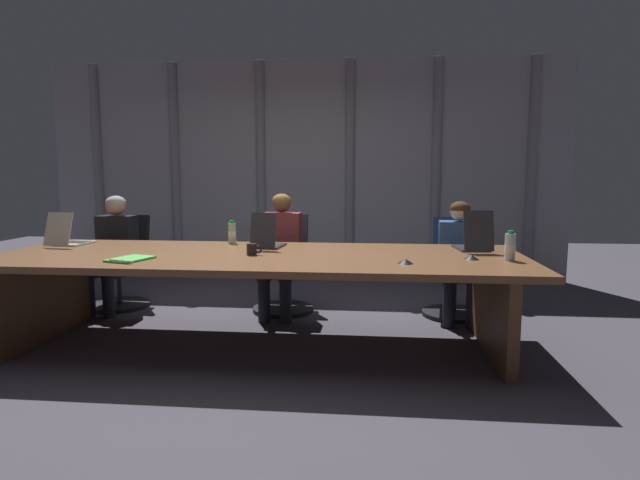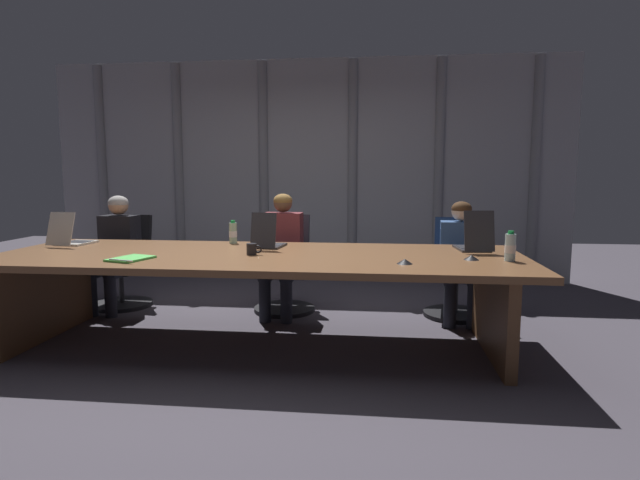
# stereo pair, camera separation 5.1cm
# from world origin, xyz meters

# --- Properties ---
(ground_plane) EXTENTS (13.20, 13.20, 0.00)m
(ground_plane) POSITION_xyz_m (0.00, 0.00, 0.00)
(ground_plane) COLOR #47424C
(conference_table) EXTENTS (4.09, 1.42, 0.74)m
(conference_table) POSITION_xyz_m (0.00, 0.00, 0.60)
(conference_table) COLOR brown
(conference_table) RESTS_ON ground_plane
(curtain_backdrop) EXTENTS (6.60, 0.17, 2.78)m
(curtain_backdrop) POSITION_xyz_m (0.00, 2.72, 1.39)
(curtain_backdrop) COLOR #9999A0
(curtain_backdrop) RESTS_ON ground_plane
(laptop_left_end) EXTENTS (0.27, 0.42, 0.29)m
(laptop_left_end) POSITION_xyz_m (-1.74, 0.32, 0.79)
(laptop_left_end) COLOR beige
(laptop_left_end) RESTS_ON conference_table
(laptop_left_mid) EXTENTS (0.25, 0.39, 0.30)m
(laptop_left_mid) POSITION_xyz_m (0.01, 0.33, 0.80)
(laptop_left_mid) COLOR #2D2D33
(laptop_left_mid) RESTS_ON conference_table
(laptop_center) EXTENTS (0.27, 0.43, 0.33)m
(laptop_center) POSITION_xyz_m (1.70, 0.35, 0.80)
(laptop_center) COLOR #2D2D33
(laptop_center) RESTS_ON conference_table
(office_chair_left_end) EXTENTS (0.60, 0.61, 0.93)m
(office_chair_left_end) POSITION_xyz_m (-1.68, 1.10, 0.34)
(office_chair_left_end) COLOR black
(office_chair_left_end) RESTS_ON ground_plane
(office_chair_left_mid) EXTENTS (0.60, 0.60, 0.95)m
(office_chair_left_mid) POSITION_xyz_m (0.02, 1.10, 0.35)
(office_chair_left_mid) COLOR #2D2D38
(office_chair_left_mid) RESTS_ON ground_plane
(office_chair_center) EXTENTS (0.60, 0.61, 0.93)m
(office_chair_center) POSITION_xyz_m (1.68, 1.10, 0.34)
(office_chair_center) COLOR navy
(office_chair_center) RESTS_ON ground_plane
(person_left_end) EXTENTS (0.38, 0.56, 1.14)m
(person_left_end) POSITION_xyz_m (-1.67, 0.94, 0.64)
(person_left_end) COLOR black
(person_left_end) RESTS_ON ground_plane
(person_left_mid) EXTENTS (0.38, 0.55, 1.17)m
(person_left_mid) POSITION_xyz_m (0.01, 0.94, 0.65)
(person_left_mid) COLOR brown
(person_left_mid) RESTS_ON ground_plane
(person_center) EXTENTS (0.41, 0.57, 1.10)m
(person_center) POSITION_xyz_m (1.69, 0.93, 0.62)
(person_center) COLOR #335184
(person_center) RESTS_ON ground_plane
(water_bottle_primary) EXTENTS (0.08, 0.08, 0.22)m
(water_bottle_primary) POSITION_xyz_m (1.87, -0.12, 0.83)
(water_bottle_primary) COLOR silver
(water_bottle_primary) RESTS_ON conference_table
(water_bottle_secondary) EXTENTS (0.07, 0.07, 0.21)m
(water_bottle_secondary) POSITION_xyz_m (-0.36, 0.58, 0.83)
(water_bottle_secondary) COLOR #ADD1B2
(water_bottle_secondary) RESTS_ON conference_table
(coffee_mug_near) EXTENTS (0.12, 0.08, 0.09)m
(coffee_mug_near) POSITION_xyz_m (-0.03, -0.06, 0.78)
(coffee_mug_near) COLOR black
(coffee_mug_near) RESTS_ON conference_table
(conference_mic_left_side) EXTENTS (0.11, 0.11, 0.03)m
(conference_mic_left_side) POSITION_xyz_m (1.60, -0.10, 0.75)
(conference_mic_left_side) COLOR black
(conference_mic_left_side) RESTS_ON conference_table
(conference_mic_middle) EXTENTS (0.11, 0.11, 0.03)m
(conference_mic_middle) POSITION_xyz_m (1.12, -0.33, 0.75)
(conference_mic_middle) COLOR black
(conference_mic_middle) RESTS_ON conference_table
(spiral_notepad) EXTENTS (0.30, 0.36, 0.03)m
(spiral_notepad) POSITION_xyz_m (-0.85, -0.38, 0.74)
(spiral_notepad) COLOR #4CB74C
(spiral_notepad) RESTS_ON conference_table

